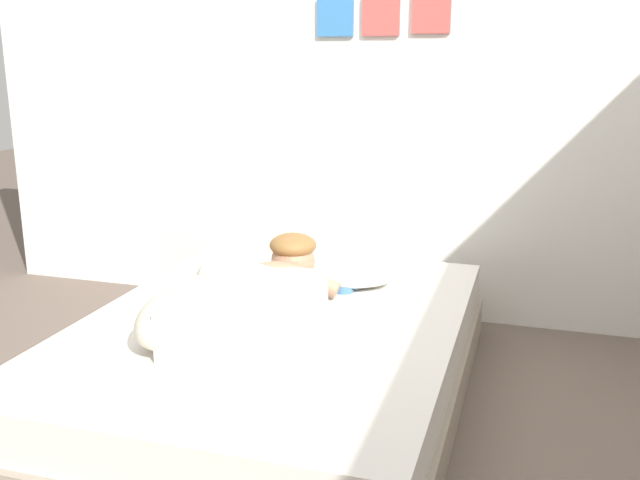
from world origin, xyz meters
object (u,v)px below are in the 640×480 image
(dog, at_px, (186,311))
(bed, at_px, (274,360))
(cell_phone, at_px, (232,310))
(person_lying, at_px, (262,298))
(pillow, at_px, (339,272))
(coffee_cup, at_px, (344,283))

(dog, bearing_deg, bed, 51.22)
(cell_phone, bearing_deg, person_lying, -28.76)
(pillow, relative_size, dog, 0.90)
(coffee_cup, height_order, cell_phone, coffee_cup)
(cell_phone, bearing_deg, pillow, 55.57)
(dog, bearing_deg, person_lying, 45.66)
(bed, relative_size, dog, 3.47)
(bed, relative_size, pillow, 3.84)
(bed, height_order, person_lying, person_lying)
(coffee_cup, xyz_separation_m, cell_phone, (-0.37, -0.37, -0.03))
(person_lying, distance_m, coffee_cup, 0.51)
(pillow, relative_size, person_lying, 0.57)
(person_lying, bearing_deg, bed, 75.16)
(bed, bearing_deg, pillow, 75.25)
(person_lying, xyz_separation_m, dog, (-0.21, -0.22, -0.00))
(cell_phone, bearing_deg, bed, -7.43)
(bed, distance_m, person_lying, 0.30)
(pillow, distance_m, person_lying, 0.58)
(coffee_cup, distance_m, cell_phone, 0.52)
(bed, bearing_deg, dog, -128.78)
(coffee_cup, bearing_deg, person_lying, -113.54)
(person_lying, xyz_separation_m, coffee_cup, (0.20, 0.46, -0.07))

